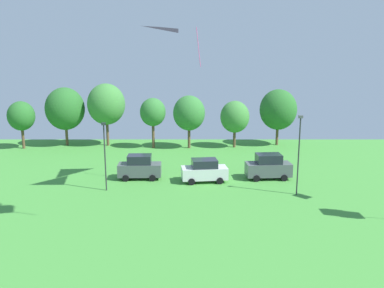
{
  "coord_description": "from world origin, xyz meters",
  "views": [
    {
      "loc": [
        -0.98,
        1.72,
        11.71
      ],
      "look_at": [
        -0.97,
        16.61,
        8.54
      ],
      "focal_mm": 38.0,
      "sensor_mm": 36.0,
      "label": 1
    }
  ],
  "objects_px": {
    "light_post_0": "(104,153)",
    "parked_car_second_from_left": "(204,171)",
    "treeline_tree_4": "(189,113)",
    "treeline_tree_5": "(234,117)",
    "kite_flying_4": "(188,11)",
    "treeline_tree_3": "(152,112)",
    "treeline_tree_6": "(278,110)",
    "parked_car_third_from_left": "(268,167)",
    "kite_flying_7": "(178,47)",
    "treeline_tree_1": "(65,109)",
    "light_post_1": "(298,151)",
    "treeline_tree_0": "(21,116)",
    "parked_car_leftmost": "(139,167)",
    "treeline_tree_2": "(106,104)"
  },
  "relations": [
    {
      "from": "treeline_tree_3",
      "to": "treeline_tree_6",
      "type": "height_order",
      "value": "treeline_tree_6"
    },
    {
      "from": "treeline_tree_1",
      "to": "treeline_tree_5",
      "type": "distance_m",
      "value": 22.76
    },
    {
      "from": "parked_car_third_from_left",
      "to": "light_post_0",
      "type": "relative_size",
      "value": 0.73
    },
    {
      "from": "light_post_0",
      "to": "parked_car_second_from_left",
      "type": "bearing_deg",
      "value": 16.58
    },
    {
      "from": "kite_flying_4",
      "to": "parked_car_leftmost",
      "type": "bearing_deg",
      "value": 156.6
    },
    {
      "from": "treeline_tree_6",
      "to": "treeline_tree_1",
      "type": "bearing_deg",
      "value": -179.47
    },
    {
      "from": "kite_flying_4",
      "to": "treeline_tree_6",
      "type": "relative_size",
      "value": 0.65
    },
    {
      "from": "parked_car_leftmost",
      "to": "treeline_tree_5",
      "type": "xyz_separation_m",
      "value": [
        10.79,
        14.48,
        2.9
      ]
    },
    {
      "from": "parked_car_leftmost",
      "to": "light_post_1",
      "type": "distance_m",
      "value": 15.29
    },
    {
      "from": "treeline_tree_5",
      "to": "light_post_0",
      "type": "bearing_deg",
      "value": -126.5
    },
    {
      "from": "kite_flying_4",
      "to": "treeline_tree_3",
      "type": "bearing_deg",
      "value": 106.56
    },
    {
      "from": "treeline_tree_1",
      "to": "light_post_0",
      "type": "bearing_deg",
      "value": -64.16
    },
    {
      "from": "treeline_tree_4",
      "to": "treeline_tree_5",
      "type": "height_order",
      "value": "treeline_tree_4"
    },
    {
      "from": "light_post_0",
      "to": "treeline_tree_1",
      "type": "xyz_separation_m",
      "value": [
        -9.34,
        19.28,
        1.51
      ]
    },
    {
      "from": "parked_car_second_from_left",
      "to": "treeline_tree_6",
      "type": "xyz_separation_m",
      "value": [
        10.45,
        16.9,
        3.76
      ]
    },
    {
      "from": "light_post_1",
      "to": "treeline_tree_1",
      "type": "bearing_deg",
      "value": 142.13
    },
    {
      "from": "kite_flying_4",
      "to": "parked_car_third_from_left",
      "type": "height_order",
      "value": "kite_flying_4"
    },
    {
      "from": "parked_car_third_from_left",
      "to": "treeline_tree_0",
      "type": "distance_m",
      "value": 32.86
    },
    {
      "from": "treeline_tree_4",
      "to": "treeline_tree_0",
      "type": "bearing_deg",
      "value": -179.15
    },
    {
      "from": "kite_flying_4",
      "to": "parked_car_second_from_left",
      "type": "relative_size",
      "value": 1.09
    },
    {
      "from": "parked_car_leftmost",
      "to": "parked_car_second_from_left",
      "type": "bearing_deg",
      "value": -9.9
    },
    {
      "from": "treeline_tree_5",
      "to": "treeline_tree_6",
      "type": "xyz_separation_m",
      "value": [
        5.99,
        1.49,
        0.77
      ]
    },
    {
      "from": "kite_flying_4",
      "to": "treeline_tree_6",
      "type": "xyz_separation_m",
      "value": [
        11.96,
        18.05,
        -10.79
      ]
    },
    {
      "from": "light_post_1",
      "to": "parked_car_leftmost",
      "type": "bearing_deg",
      "value": 161.85
    },
    {
      "from": "parked_car_leftmost",
      "to": "kite_flying_4",
      "type": "bearing_deg",
      "value": -24.95
    },
    {
      "from": "light_post_1",
      "to": "treeline_tree_4",
      "type": "bearing_deg",
      "value": 116.98
    },
    {
      "from": "treeline_tree_1",
      "to": "treeline_tree_2",
      "type": "bearing_deg",
      "value": -0.55
    },
    {
      "from": "treeline_tree_6",
      "to": "light_post_1",
      "type": "bearing_deg",
      "value": -96.86
    },
    {
      "from": "parked_car_second_from_left",
      "to": "treeline_tree_0",
      "type": "relative_size",
      "value": 0.73
    },
    {
      "from": "treeline_tree_2",
      "to": "parked_car_third_from_left",
      "type": "bearing_deg",
      "value": -39.39
    },
    {
      "from": "kite_flying_4",
      "to": "light_post_0",
      "type": "distance_m",
      "value": 14.3
    },
    {
      "from": "parked_car_third_from_left",
      "to": "treeline_tree_1",
      "type": "distance_m",
      "value": 29.39
    },
    {
      "from": "light_post_1",
      "to": "treeline_tree_5",
      "type": "height_order",
      "value": "light_post_1"
    },
    {
      "from": "treeline_tree_1",
      "to": "treeline_tree_0",
      "type": "bearing_deg",
      "value": -159.04
    },
    {
      "from": "light_post_0",
      "to": "treeline_tree_3",
      "type": "height_order",
      "value": "treeline_tree_3"
    },
    {
      "from": "treeline_tree_1",
      "to": "parked_car_second_from_left",
      "type": "bearing_deg",
      "value": -42.34
    },
    {
      "from": "light_post_0",
      "to": "treeline_tree_3",
      "type": "distance_m",
      "value": 17.8
    },
    {
      "from": "parked_car_second_from_left",
      "to": "light_post_1",
      "type": "relative_size",
      "value": 0.65
    },
    {
      "from": "kite_flying_7",
      "to": "parked_car_second_from_left",
      "type": "distance_m",
      "value": 12.88
    },
    {
      "from": "treeline_tree_3",
      "to": "treeline_tree_4",
      "type": "xyz_separation_m",
      "value": [
        4.72,
        0.07,
        -0.11
      ]
    },
    {
      "from": "light_post_1",
      "to": "treeline_tree_5",
      "type": "xyz_separation_m",
      "value": [
        -3.51,
        19.17,
        0.19
      ]
    },
    {
      "from": "light_post_0",
      "to": "treeline_tree_5",
      "type": "relative_size",
      "value": 1.0
    },
    {
      "from": "treeline_tree_0",
      "to": "treeline_tree_4",
      "type": "bearing_deg",
      "value": 0.85
    },
    {
      "from": "parked_car_leftmost",
      "to": "treeline_tree_1",
      "type": "height_order",
      "value": "treeline_tree_1"
    },
    {
      "from": "kite_flying_7",
      "to": "treeline_tree_4",
      "type": "relative_size",
      "value": 0.51
    },
    {
      "from": "treeline_tree_2",
      "to": "treeline_tree_1",
      "type": "bearing_deg",
      "value": 179.45
    },
    {
      "from": "kite_flying_4",
      "to": "treeline_tree_5",
      "type": "xyz_separation_m",
      "value": [
        5.97,
        16.57,
        -11.56
      ]
    },
    {
      "from": "parked_car_third_from_left",
      "to": "light_post_1",
      "type": "height_order",
      "value": "light_post_1"
    },
    {
      "from": "parked_car_third_from_left",
      "to": "kite_flying_7",
      "type": "bearing_deg",
      "value": -146.71
    },
    {
      "from": "treeline_tree_2",
      "to": "light_post_0",
      "type": "bearing_deg",
      "value": -78.95
    }
  ]
}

